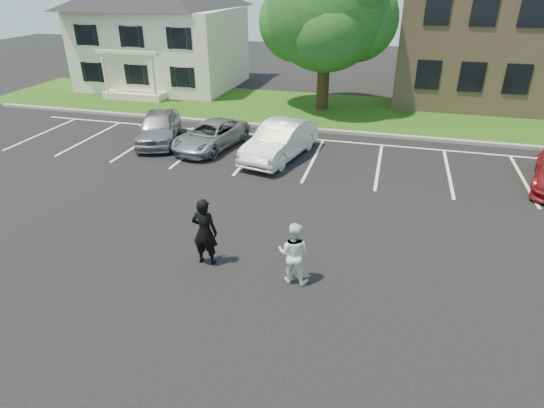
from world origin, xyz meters
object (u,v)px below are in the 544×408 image
object	(u,v)px
tree	(328,13)
car_silver_minivan	(211,135)
man_black_suit	(205,232)
man_white_shirt	(293,253)
car_white_sedan	(280,141)
car_silver_west	(159,127)
house	(162,29)

from	to	relation	value
tree	car_silver_minivan	distance (m)	10.24
tree	car_silver_minivan	xyz separation A→B (m)	(-3.95, -8.16, -4.74)
man_black_suit	man_white_shirt	xyz separation A→B (m)	(2.52, -0.20, -0.13)
man_white_shirt	car_white_sedan	world-z (taller)	man_white_shirt
man_white_shirt	car_white_sedan	distance (m)	9.03
car_silver_west	car_white_sedan	xyz separation A→B (m)	(6.12, -0.57, 0.03)
man_black_suit	car_silver_west	distance (m)	10.93
house	car_silver_west	xyz separation A→B (m)	(5.40, -11.53, -3.09)
man_white_shirt	car_white_sedan	bearing A→B (deg)	-71.18
tree	man_white_shirt	world-z (taller)	tree
car_white_sedan	car_silver_minivan	bearing A→B (deg)	-173.95
house	man_white_shirt	bearing A→B (deg)	-55.92
man_black_suit	man_white_shirt	size ratio (longest dim) A/B	1.15
man_white_shirt	car_silver_minivan	size ratio (longest dim) A/B	0.39
car_silver_west	car_silver_minivan	distance (m)	2.73
man_white_shirt	car_silver_west	size ratio (longest dim) A/B	0.39
house	car_silver_minivan	xyz separation A→B (m)	(8.12, -11.69, -3.22)
house	car_silver_minivan	size ratio (longest dim) A/B	2.37
car_silver_minivan	man_black_suit	bearing A→B (deg)	-57.07
car_silver_west	car_white_sedan	size ratio (longest dim) A/B	0.93
car_silver_west	car_white_sedan	bearing A→B (deg)	-23.60
tree	car_silver_minivan	bearing A→B (deg)	-115.85
tree	car_silver_minivan	world-z (taller)	tree
tree	car_white_sedan	world-z (taller)	tree
car_silver_west	car_silver_minivan	size ratio (longest dim) A/B	1.00
man_white_shirt	car_silver_west	distance (m)	12.66
man_black_suit	car_white_sedan	distance (m)	8.48
car_silver_minivan	car_white_sedan	bearing A→B (deg)	5.14
house	car_silver_west	world-z (taller)	house
tree	man_black_suit	xyz separation A→B (m)	(-0.54, -17.04, -4.36)
car_white_sedan	man_black_suit	bearing A→B (deg)	-77.10
house	tree	xyz separation A→B (m)	(12.07, -3.53, 1.52)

